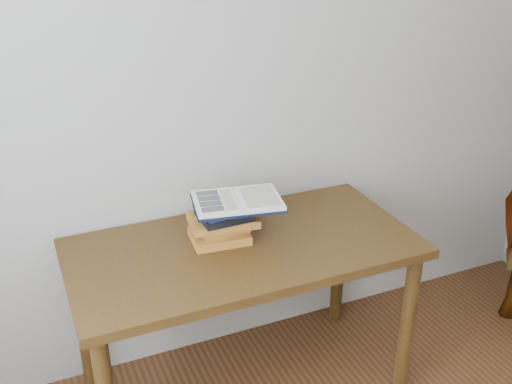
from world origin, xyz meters
name	(u,v)px	position (x,y,z in m)	size (l,w,h in m)	color
desk	(244,266)	(-0.09, 1.38, 0.63)	(1.37, 0.68, 0.73)	#4B3212
book_stack	(222,222)	(-0.15, 1.46, 0.81)	(0.28, 0.20, 0.15)	#AC5A27
open_book	(238,201)	(-0.09, 1.43, 0.90)	(0.38, 0.30, 0.03)	black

